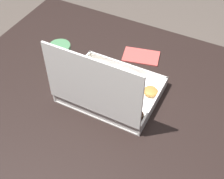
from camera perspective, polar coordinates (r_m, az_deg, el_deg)
ground_plane at (r=1.86m, az=-1.93°, el=-15.00°), size 8.00×8.00×0.00m
dining_table at (r=1.34m, az=-2.58°, el=-2.17°), size 1.18×1.01×0.71m
donut_box at (r=1.19m, az=-0.94°, el=0.12°), size 0.37×0.29×0.30m
coffee_mug at (r=1.40m, az=-9.39°, el=6.73°), size 0.09×0.09×0.08m
paper_napkin at (r=1.43m, az=5.34°, el=6.08°), size 0.18×0.13×0.01m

